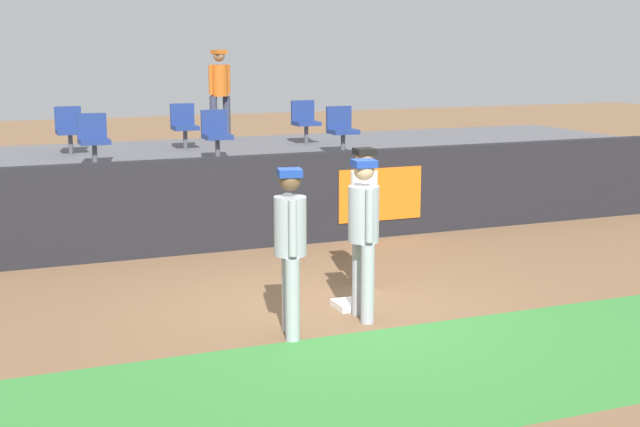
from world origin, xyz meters
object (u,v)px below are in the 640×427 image
at_px(player_coach_visitor, 290,240).
at_px(seat_back_left, 69,127).
at_px(player_fielder_home, 364,208).
at_px(player_runner_visitor, 364,228).
at_px(seat_back_right, 305,119).
at_px(first_base, 351,305).
at_px(spectator_hooded, 220,88).
at_px(seat_back_center, 184,124).
at_px(seat_front_left, 93,137).
at_px(seat_front_right, 341,127).
at_px(seat_front_center, 216,132).

distance_m(player_coach_visitor, seat_back_left, 7.72).
bearing_deg(player_fielder_home, player_runner_visitor, -23.36).
relative_size(player_fielder_home, seat_back_right, 2.21).
relative_size(first_base, player_fielder_home, 0.22).
relative_size(player_runner_visitor, seat_back_right, 2.24).
relative_size(first_base, player_coach_visitor, 0.21).
bearing_deg(player_coach_visitor, first_base, 137.28).
distance_m(first_base, spectator_hooded, 8.39).
distance_m(player_fielder_home, player_coach_visitor, 2.22).
height_order(seat_back_center, spectator_hooded, spectator_hooded).
xyz_separation_m(player_fielder_home, spectator_hooded, (0.17, 7.24, 1.22)).
height_order(seat_front_left, seat_front_right, same).
relative_size(player_runner_visitor, seat_back_left, 2.24).
bearing_deg(player_runner_visitor, seat_front_center, -171.33).
xyz_separation_m(player_runner_visitor, seat_front_left, (-2.21, 5.51, 0.62)).
xyz_separation_m(seat_back_left, spectator_hooded, (3.14, 1.20, 0.58)).
bearing_deg(player_coach_visitor, spectator_hooded, -178.23).
relative_size(seat_back_left, spectator_hooded, 0.46).
bearing_deg(seat_front_center, player_coach_visitor, -98.22).
bearing_deg(spectator_hooded, seat_front_left, 25.97).
bearing_deg(seat_back_center, player_coach_visitor, -95.49).
xyz_separation_m(player_fielder_home, seat_front_left, (-2.82, 4.24, 0.64)).
bearing_deg(first_base, player_runner_visitor, -97.08).
distance_m(player_runner_visitor, seat_back_right, 7.65).
bearing_deg(seat_back_center, seat_front_left, -137.08).
height_order(first_base, seat_back_center, seat_back_center).
height_order(player_fielder_home, player_coach_visitor, player_coach_visitor).
relative_size(player_runner_visitor, player_coach_visitor, 1.01).
xyz_separation_m(seat_back_left, seat_back_right, (4.52, 0.00, 0.00)).
bearing_deg(seat_front_left, seat_front_right, 0.00).
bearing_deg(seat_back_right, seat_back_left, -180.00).
bearing_deg(player_coach_visitor, player_runner_visitor, 118.00).
distance_m(player_coach_visitor, seat_back_center, 7.63).
bearing_deg(seat_front_right, seat_back_center, 143.44).
xyz_separation_m(seat_front_left, seat_back_center, (1.94, 1.80, -0.00)).
bearing_deg(seat_back_left, first_base, -70.57).
bearing_deg(player_coach_visitor, seat_front_right, 164.58).
bearing_deg(player_fielder_home, player_coach_visitor, -44.25).
distance_m(seat_front_left, seat_back_right, 4.72).
relative_size(seat_back_center, spectator_hooded, 0.46).
relative_size(player_fielder_home, seat_front_left, 2.21).
relative_size(seat_front_center, spectator_hooded, 0.46).
bearing_deg(seat_front_center, seat_back_left, 140.62).
relative_size(player_coach_visitor, seat_front_right, 2.22).
distance_m(player_coach_visitor, seat_front_center, 5.87).
xyz_separation_m(player_fielder_home, seat_front_right, (1.55, 4.24, 0.64)).
relative_size(player_fielder_home, seat_back_center, 2.21).
height_order(player_fielder_home, seat_back_right, seat_back_right).
height_order(first_base, seat_back_right, seat_back_right).
distance_m(player_fielder_home, seat_back_left, 6.76).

